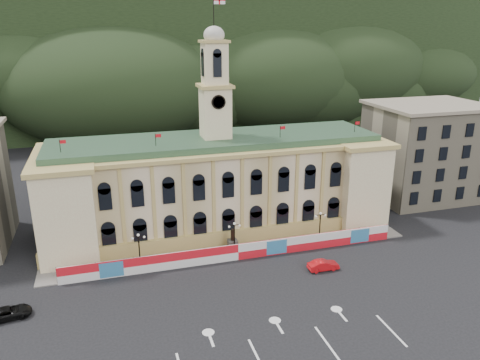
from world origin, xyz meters
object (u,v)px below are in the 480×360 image
object	(u,v)px
statue	(233,244)
black_suv	(8,313)
red_sedan	(323,265)
lamp_center	(234,235)

from	to	relation	value
statue	black_suv	distance (m)	31.39
statue	red_sedan	distance (m)	14.15
statue	black_suv	size ratio (longest dim) A/B	0.69
statue	lamp_center	bearing A→B (deg)	-90.00
statue	black_suv	xyz separation A→B (m)	(-30.00, -9.22, -0.47)
red_sedan	black_suv	size ratio (longest dim) A/B	0.83
statue	red_sedan	xyz separation A→B (m)	(10.69, -9.27, -0.45)
statue	red_sedan	size ratio (longest dim) A/B	0.83
red_sedan	statue	bearing A→B (deg)	49.63
lamp_center	black_suv	xyz separation A→B (m)	(-30.00, -8.22, -2.36)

